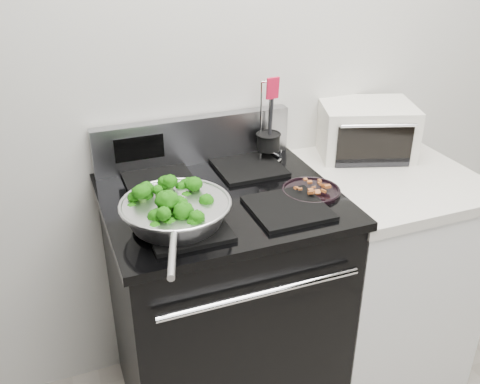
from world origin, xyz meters
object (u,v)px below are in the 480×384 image
bacon_plate (311,188)px  toaster_oven (366,129)px  skillet (176,212)px  gas_range (223,303)px  utensil_holder (268,145)px

bacon_plate → toaster_oven: (0.40, 0.29, 0.06)m
toaster_oven → skillet: bearing=-140.6°
gas_range → bacon_plate: bearing=-17.2°
utensil_holder → gas_range: bearing=-147.4°
utensil_holder → toaster_oven: size_ratio=0.76×
utensil_holder → bacon_plate: bearing=-91.5°
gas_range → skillet: 0.57m
utensil_holder → toaster_oven: (0.42, -0.02, 0.02)m
gas_range → skillet: (-0.19, -0.15, 0.52)m
skillet → toaster_oven: size_ratio=1.21×
utensil_holder → toaster_oven: bearing=-8.9°
skillet → toaster_oven: 0.95m
skillet → gas_range: bearing=53.8°
skillet → utensil_holder: bearing=54.7°
gas_range → utensil_holder: (0.27, 0.22, 0.52)m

